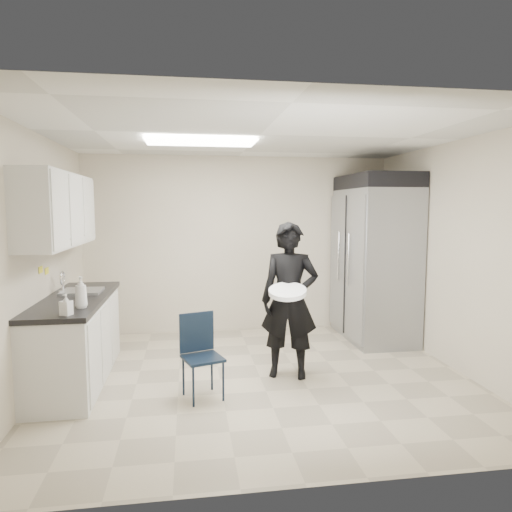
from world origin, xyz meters
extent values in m
plane|color=tan|center=(0.00, 0.00, 0.00)|extent=(4.50, 4.50, 0.00)
plane|color=silver|center=(0.00, 0.00, 2.60)|extent=(4.50, 4.50, 0.00)
plane|color=beige|center=(0.00, 2.00, 1.30)|extent=(4.50, 0.00, 4.50)
plane|color=beige|center=(-2.25, 0.00, 1.30)|extent=(0.00, 4.00, 4.00)
plane|color=beige|center=(2.25, 0.00, 1.30)|extent=(0.00, 4.00, 4.00)
cube|color=white|center=(-0.60, 0.40, 2.57)|extent=(1.20, 0.60, 0.02)
cube|color=silver|center=(-1.95, 0.20, 0.43)|extent=(0.60, 1.90, 0.86)
cube|color=black|center=(-1.95, 0.20, 0.89)|extent=(0.64, 1.95, 0.05)
cube|color=gray|center=(-1.93, 0.45, 0.87)|extent=(0.42, 0.40, 0.14)
cylinder|color=silver|center=(-2.13, 0.45, 1.02)|extent=(0.02, 0.02, 0.24)
cube|color=silver|center=(-2.08, 0.20, 1.83)|extent=(0.35, 1.80, 0.75)
cube|color=black|center=(-2.14, 1.35, 1.62)|extent=(0.22, 0.30, 0.35)
cube|color=yellow|center=(-2.24, 0.10, 1.22)|extent=(0.00, 0.12, 0.07)
cube|color=yellow|center=(-2.24, 0.30, 1.18)|extent=(0.00, 0.12, 0.07)
cube|color=gray|center=(1.83, 1.27, 1.05)|extent=(0.80, 1.35, 2.10)
cube|color=black|center=(1.83, 1.27, 2.20)|extent=(0.80, 1.35, 0.20)
cube|color=black|center=(-0.63, -0.45, 0.40)|extent=(0.45, 0.45, 0.79)
imported|color=black|center=(0.32, 0.00, 0.85)|extent=(0.72, 0.58, 1.69)
cylinder|color=white|center=(0.25, -0.24, 0.99)|extent=(0.49, 0.49, 0.05)
imported|color=silver|center=(-1.76, -0.35, 1.06)|extent=(0.15, 0.15, 0.30)
imported|color=#B1AEBA|center=(-1.82, -0.64, 1.01)|extent=(0.11, 0.11, 0.19)
camera|label=1|loc=(-0.75, -4.76, 1.85)|focal=32.00mm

